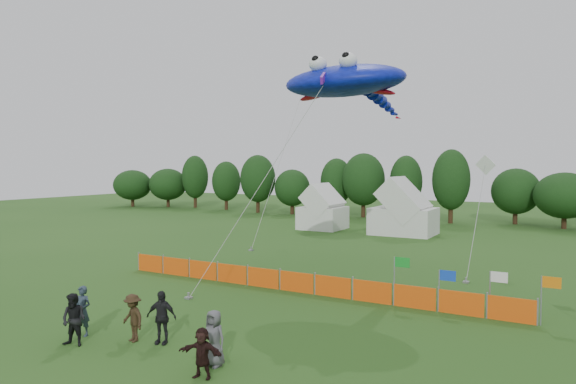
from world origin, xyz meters
The scene contains 15 objects.
ground centered at (0.00, 0.00, 0.00)m, with size 160.00×160.00×0.00m, color #234C16.
treeline centered at (1.61, 44.93, 4.18)m, with size 104.57×8.78×8.36m.
tent_left centered at (-11.04, 32.47, 1.84)m, with size 4.13×4.13×3.64m.
tent_right centered at (-2.80, 32.55, 2.02)m, with size 5.68×4.54×4.01m.
barrier_fence centered at (-1.06, 8.73, 0.50)m, with size 21.90×0.06×1.00m.
flag_row centered at (9.18, 8.99, 1.39)m, with size 10.73×0.69×2.24m.
spectator_a centered at (-4.84, -1.05, 0.94)m, with size 0.68×0.45×1.87m, color #283644.
spectator_b centered at (-4.19, -1.93, 0.93)m, with size 0.91×0.71×1.86m, color black.
spectator_c centered at (-2.74, -0.57, 0.87)m, with size 1.12×0.64×1.73m, color #312313.
spectator_d centered at (-1.69, -0.21, 0.95)m, with size 1.12×0.47×1.91m, color black.
spectator_e centered at (1.22, -0.91, 0.90)m, with size 0.87×0.57×1.79m, color #515157.
spectator_f centered at (1.49, -1.84, 0.76)m, with size 1.42×0.45×1.53m, color black.
stingray_kite centered at (0.45, 11.67, 10.74)m, with size 8.87×15.09×11.94m.
small_kite_white centered at (5.98, 19.60, 4.84)m, with size 1.31×6.43×7.07m.
small_kite_dark centered at (-11.01, 25.05, 8.38)m, with size 2.31×12.22×14.65m.
Camera 1 is at (11.18, -13.69, 6.39)m, focal length 32.00 mm.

